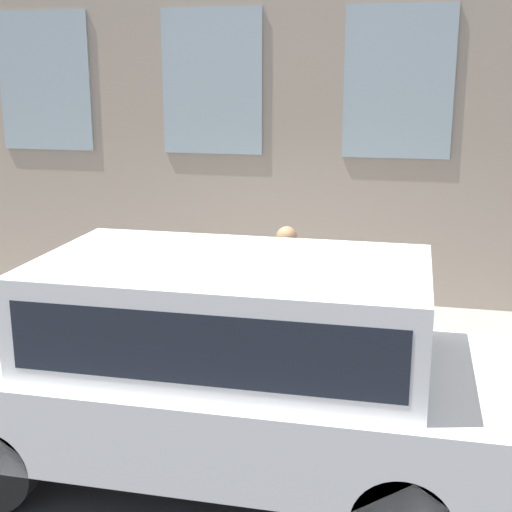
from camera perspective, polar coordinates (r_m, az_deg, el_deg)
The scene contains 6 objects.
ground_plane at distance 7.47m, azimuth -0.25°, elevation -11.09°, with size 80.00×80.00×0.00m, color #2D2D30.
sidewalk at distance 8.78m, azimuth 1.92°, elevation -6.61°, with size 2.97×60.00×0.13m.
building_facade at distance 9.82m, azimuth 3.99°, elevation 18.33°, with size 0.33×40.00×7.76m.
fire_hydrant at distance 7.98m, azimuth -2.45°, elevation -5.09°, with size 0.30×0.42×0.83m.
person at distance 7.99m, azimuth 2.44°, elevation -1.68°, with size 0.35×0.23×1.45m.
parked_truck_white_near at distance 5.77m, azimuth -2.53°, elevation -7.90°, with size 1.97×4.88×1.82m.
Camera 1 is at (-6.56, -1.50, 3.23)m, focal length 50.00 mm.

